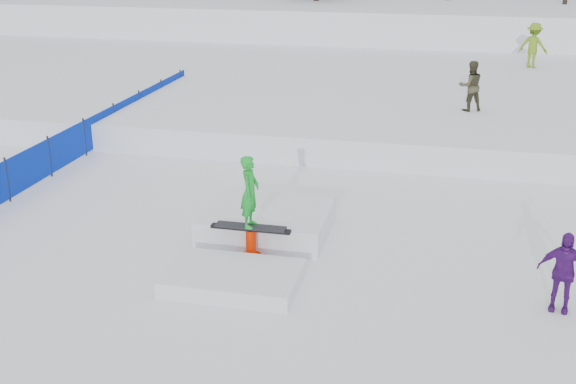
% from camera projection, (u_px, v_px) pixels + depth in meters
% --- Properties ---
extents(ground, '(120.00, 120.00, 0.00)m').
position_uv_depth(ground, '(237.00, 282.00, 13.31)').
color(ground, white).
extents(snow_berm, '(60.00, 14.00, 2.40)m').
position_uv_depth(snow_berm, '(391.00, 22.00, 40.35)').
color(snow_berm, white).
rests_on(snow_berm, ground).
extents(snow_midrise, '(50.00, 18.00, 0.80)m').
position_uv_depth(snow_midrise, '(356.00, 86.00, 27.81)').
color(snow_midrise, white).
rests_on(snow_midrise, ground).
extents(safety_fence, '(0.05, 16.00, 1.10)m').
position_uv_depth(safety_fence, '(85.00, 137.00, 20.53)').
color(safety_fence, '#0424B0').
rests_on(safety_fence, ground).
extents(walker_olive, '(0.91, 0.81, 1.55)m').
position_uv_depth(walker_olive, '(471.00, 86.00, 22.19)').
color(walker_olive, '#3C3924').
rests_on(walker_olive, snow_midrise).
extents(walker_ygreen, '(1.33, 1.09, 1.79)m').
position_uv_depth(walker_ygreen, '(533.00, 45.00, 29.06)').
color(walker_ygreen, '#659318').
rests_on(walker_ygreen, snow_midrise).
extents(spectator_purple, '(0.89, 0.50, 1.43)m').
position_uv_depth(spectator_purple, '(563.00, 272.00, 12.12)').
color(spectator_purple, '#4C1672').
rests_on(spectator_purple, ground).
extents(jib_rail_feature, '(2.60, 4.40, 2.11)m').
position_uv_depth(jib_rail_feature, '(259.00, 233.00, 14.70)').
color(jib_rail_feature, white).
rests_on(jib_rail_feature, ground).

